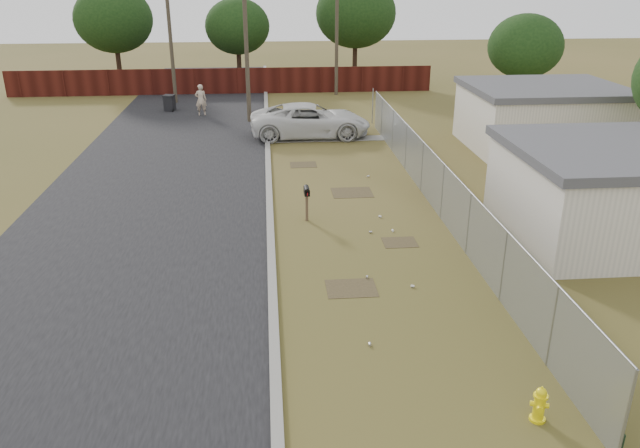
{
  "coord_description": "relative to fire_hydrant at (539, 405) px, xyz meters",
  "views": [
    {
      "loc": [
        -3.01,
        -20.31,
        8.27
      ],
      "look_at": [
        -1.49,
        -2.86,
        1.1
      ],
      "focal_mm": 35.0,
      "sensor_mm": 36.0,
      "label": 1
    }
  ],
  "objects": [
    {
      "name": "horizon_trees",
      "position": [
        -1.29,
        34.33,
        4.26
      ],
      "size": [
        33.32,
        31.94,
        7.78
      ],
      "color": "#312016",
      "rests_on": "ground"
    },
    {
      "name": "privacy_fence",
      "position": [
        -8.13,
        35.78,
        0.53
      ],
      "size": [
        30.0,
        0.12,
        1.8
      ],
      "primitive_type": "cube",
      "color": "#40130D",
      "rests_on": "ground"
    },
    {
      "name": "utility_poles",
      "position": [
        -5.8,
        31.44,
        4.32
      ],
      "size": [
        12.6,
        8.24,
        9.0
      ],
      "color": "#463C2E",
      "rests_on": "ground"
    },
    {
      "name": "street",
      "position": [
        -8.89,
        18.83,
        -0.35
      ],
      "size": [
        15.1,
        60.0,
        0.12
      ],
      "color": "black",
      "rests_on": "ground"
    },
    {
      "name": "pickup_truck",
      "position": [
        -2.83,
        22.93,
        0.5
      ],
      "size": [
        6.3,
        2.92,
        1.75
      ],
      "primitive_type": "imported",
      "rotation": [
        0.0,
        0.0,
        1.57
      ],
      "color": "silver",
      "rests_on": "ground"
    },
    {
      "name": "chainlink_fence",
      "position": [
        0.99,
        11.8,
        0.43
      ],
      "size": [
        0.1,
        27.06,
        2.02
      ],
      "color": "gray",
      "rests_on": "ground"
    },
    {
      "name": "houses",
      "position": [
        7.57,
        13.91,
        1.19
      ],
      "size": [
        9.3,
        17.24,
        3.1
      ],
      "color": "beige",
      "rests_on": "ground"
    },
    {
      "name": "fire_hydrant",
      "position": [
        0.0,
        0.0,
        0.0
      ],
      "size": [
        0.4,
        0.4,
        0.79
      ],
      "color": "yellow",
      "rests_on": "ground"
    },
    {
      "name": "trash_bin",
      "position": [
        -11.18,
        30.2,
        0.15
      ],
      "size": [
        0.78,
        0.85,
        1.0
      ],
      "color": "black",
      "rests_on": "ground"
    },
    {
      "name": "mailbox",
      "position": [
        -3.83,
        10.97,
        0.63
      ],
      "size": [
        0.2,
        0.55,
        1.27
      ],
      "color": "brown",
      "rests_on": "ground"
    },
    {
      "name": "ground",
      "position": [
        -2.13,
        10.78,
        -0.37
      ],
      "size": [
        120.0,
        120.0,
        0.0
      ],
      "primitive_type": "plane",
      "color": "brown",
      "rests_on": "ground"
    },
    {
      "name": "scattered_litter",
      "position": [
        -1.61,
        8.72,
        -0.33
      ],
      "size": [
        2.1,
        12.96,
        0.07
      ],
      "color": "silver",
      "rests_on": "ground"
    },
    {
      "name": "pedestrian",
      "position": [
        -9.06,
        28.68,
        0.57
      ],
      "size": [
        0.71,
        0.49,
        1.89
      ],
      "primitive_type": "imported",
      "rotation": [
        0.0,
        0.0,
        3.2
      ],
      "color": "#C4AB90",
      "rests_on": "ground"
    }
  ]
}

